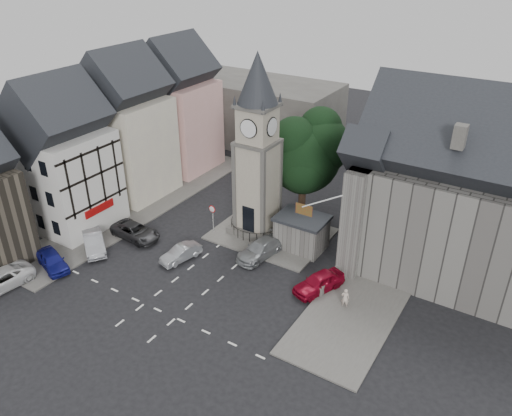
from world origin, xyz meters
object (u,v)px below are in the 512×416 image
Objects in this scene: clock_tower at (257,148)px; pedestrian at (345,298)px; car_east_red at (319,282)px; stone_shelter at (302,232)px; car_west_blue at (52,261)px.

clock_tower reaches higher than pedestrian.
car_east_red is at bearing -34.15° from pedestrian.
car_east_red is 2.64× the size of pedestrian.
car_east_red is at bearing -49.94° from stone_shelter.
clock_tower is 14.68m from pedestrian.
car_west_blue is 21.67m from car_east_red.
car_west_blue is at bearing -139.59° from stone_shelter.
clock_tower is at bearing 172.06° from car_east_red.
pedestrian is (11.24, -5.99, -7.30)m from clock_tower.
car_west_blue is 23.69m from pedestrian.
clock_tower is 3.75× the size of car_east_red.
stone_shelter reaches higher than car_east_red.
clock_tower is at bearing -19.13° from car_west_blue.
pedestrian is (6.44, -5.50, -0.73)m from stone_shelter.
car_east_red is (3.94, -4.68, -0.81)m from stone_shelter.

